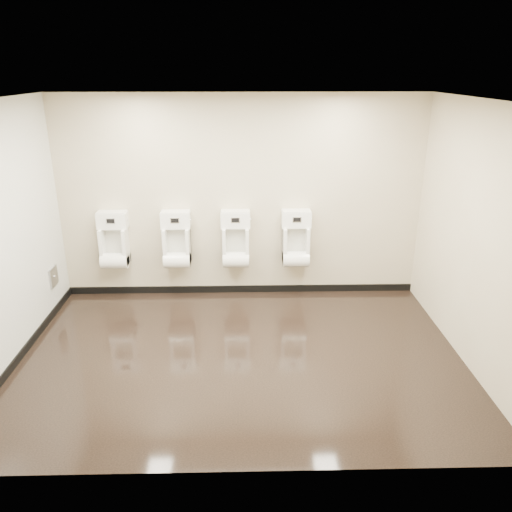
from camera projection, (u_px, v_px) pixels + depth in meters
The scene contains 12 objects.
ground at pixel (241, 356), 5.70m from camera, with size 5.00×3.50×0.00m, color black.
ceiling at pixel (238, 100), 4.71m from camera, with size 5.00×3.50×0.00m, color silver.
back_wall at pixel (240, 199), 6.84m from camera, with size 5.00×0.02×2.80m, color #C1B699.
front_wall at pixel (238, 319), 3.57m from camera, with size 5.00×0.02×2.80m, color #C1B699.
right_wall at pixel (476, 238), 5.27m from camera, with size 0.02×3.50×2.80m, color #C1B699.
skirting_back at pixel (241, 289), 7.31m from camera, with size 5.00×0.02×0.10m, color black.
skirting_left at pixel (21, 355), 5.63m from camera, with size 0.02×3.50×0.10m, color black.
access_panel at pixel (53, 277), 6.59m from camera, with size 0.04×0.25×0.25m.
urinal_0 at pixel (114, 244), 6.89m from camera, with size 0.41×0.31×0.77m.
urinal_1 at pixel (177, 244), 6.91m from camera, with size 0.41×0.31×0.77m.
urinal_2 at pixel (236, 243), 6.93m from camera, with size 0.41×0.31×0.77m.
urinal_3 at pixel (296, 243), 6.94m from camera, with size 0.41×0.31×0.77m.
Camera 1 is at (0.05, -4.93, 3.08)m, focal length 35.00 mm.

